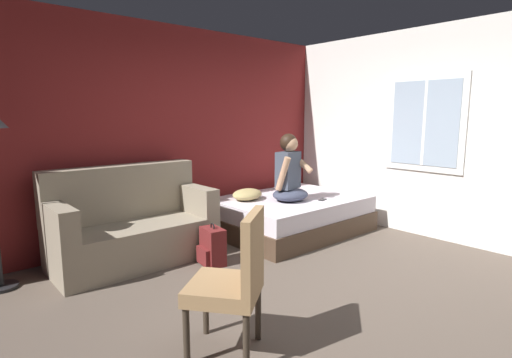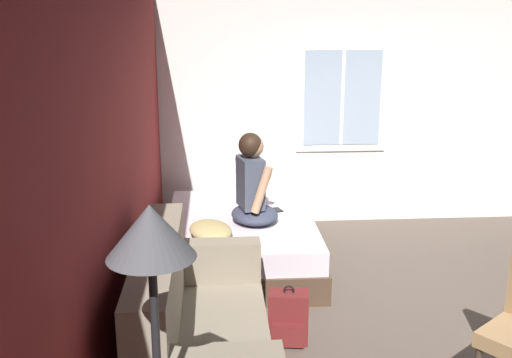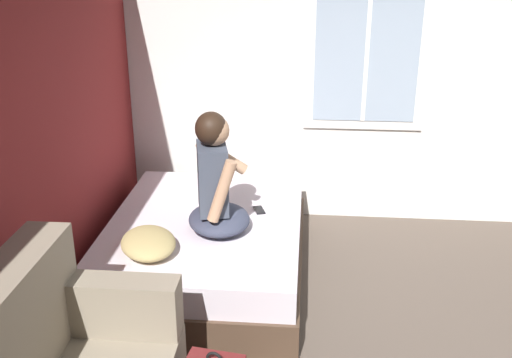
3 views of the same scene
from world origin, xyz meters
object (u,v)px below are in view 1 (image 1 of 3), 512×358
(side_chair, at_px, (234,278))
(throw_pillow, at_px, (247,194))
(bed, at_px, (291,215))
(person_seated, at_px, (289,174))
(couch, at_px, (132,226))
(backpack, at_px, (212,247))
(cell_phone, at_px, (323,200))

(side_chair, distance_m, throw_pillow, 2.70)
(bed, xyz_separation_m, person_seated, (-0.16, -0.11, 0.60))
(couch, distance_m, side_chair, 2.13)
(bed, height_order, throw_pillow, throw_pillow)
(couch, distance_m, person_seated, 2.06)
(couch, relative_size, backpack, 3.72)
(person_seated, relative_size, backpack, 1.91)
(side_chair, xyz_separation_m, throw_pillow, (1.80, 2.02, 0.02))
(side_chair, bearing_deg, couch, 84.00)
(bed, height_order, side_chair, side_chair)
(couch, relative_size, side_chair, 1.74)
(couch, bearing_deg, throw_pillow, -3.29)
(couch, xyz_separation_m, side_chair, (-0.22, -2.11, 0.14))
(side_chair, relative_size, throw_pillow, 2.04)
(couch, distance_m, backpack, 0.92)
(person_seated, relative_size, throw_pillow, 1.82)
(bed, bearing_deg, backpack, -168.99)
(throw_pillow, distance_m, cell_phone, 1.00)
(person_seated, height_order, cell_phone, person_seated)
(bed, xyz_separation_m, side_chair, (-2.33, -1.73, 0.30))
(bed, bearing_deg, throw_pillow, 151.48)
(backpack, height_order, cell_phone, cell_phone)
(side_chair, xyz_separation_m, backpack, (0.81, 1.43, -0.34))
(side_chair, bearing_deg, throw_pillow, 48.35)
(side_chair, distance_m, backpack, 1.68)
(couch, distance_m, throw_pillow, 1.58)
(backpack, xyz_separation_m, cell_phone, (1.71, -0.09, 0.29))
(bed, distance_m, side_chair, 2.92)
(cell_phone, bearing_deg, couch, -126.90)
(bed, xyz_separation_m, couch, (-2.11, 0.38, 0.16))
(side_chair, bearing_deg, backpack, 60.44)
(cell_phone, bearing_deg, person_seated, -146.67)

